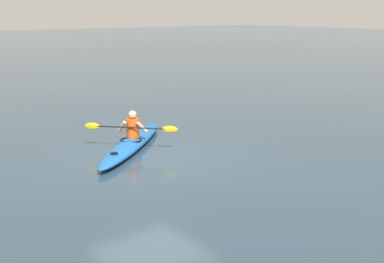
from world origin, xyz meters
The scene contains 3 objects.
ground_plane centered at (0.00, 0.00, 0.00)m, with size 160.00×160.00×0.00m, color #283D4C.
kayak centered at (-0.18, -1.08, 0.14)m, with size 3.95×3.60×0.27m.
kayaker centered at (-0.23, -1.13, 0.57)m, with size 1.65×1.86×0.71m.
Camera 1 is at (6.54, 10.01, 3.50)m, focal length 48.31 mm.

